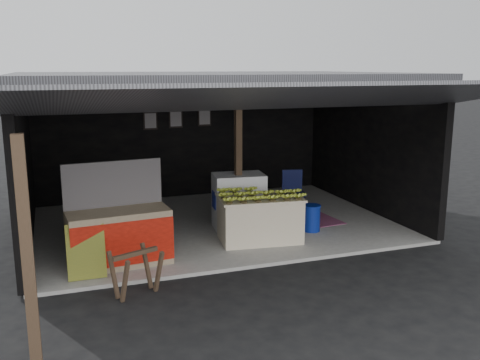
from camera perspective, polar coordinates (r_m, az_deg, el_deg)
name	(u,v)px	position (r m, az deg, el deg)	size (l,w,h in m)	color
ground	(260,268)	(8.61, 2.17, -9.34)	(80.00, 80.00, 0.00)	black
concrete_slab	(214,223)	(10.84, -2.75, -4.65)	(7.00, 5.00, 0.06)	gray
shophouse	(209,120)	(10.74, -3.35, 6.46)	(7.40, 7.29, 3.02)	black
banana_table	(260,219)	(9.60, 2.13, -4.14)	(1.57, 1.08, 0.81)	silver
banana_pile	(260,192)	(9.48, 2.15, -1.34)	(1.35, 0.81, 0.16)	gold
white_crate	(239,201)	(10.29, -0.13, -2.29)	(1.03, 0.75, 1.07)	white
neighbor_stall	(119,235)	(8.66, -12.78, -5.69)	(1.62, 0.84, 1.61)	#998466
green_signboard	(86,251)	(8.23, -16.10, -7.32)	(0.55, 0.04, 0.83)	black
sawhorse	(136,268)	(7.61, -11.03, -9.20)	(0.75, 0.75, 0.65)	#463123
water_barrel	(311,219)	(10.28, 7.63, -4.11)	(0.32, 0.32, 0.48)	navy
plastic_chair	(293,188)	(11.41, 5.69, -0.86)	(0.51, 0.51, 0.93)	#0A0F37
magenta_rug	(302,222)	(10.90, 6.58, -4.44)	(1.50, 1.00, 0.01)	#72194B
picture_frames	(177,119)	(12.71, -6.72, 6.49)	(1.62, 0.04, 0.46)	black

